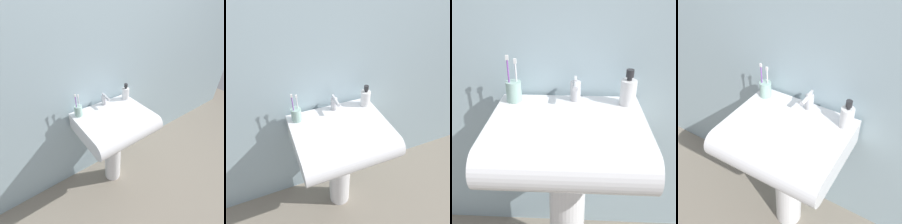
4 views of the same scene
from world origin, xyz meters
TOP-DOWN VIEW (x-y plane):
  - wall_back at (0.00, 0.27)m, footprint 5.00×0.05m
  - sink_pedestal at (0.00, 0.00)m, footprint 0.16×0.16m
  - sink_basin at (0.00, -0.06)m, footprint 0.61×0.52m
  - faucet at (0.03, 0.17)m, footprint 0.05×0.12m
  - toothbrush_cup at (-0.24, 0.15)m, footprint 0.07×0.07m
  - soap_bottle at (0.25, 0.14)m, footprint 0.07×0.07m

SIDE VIEW (x-z plane):
  - sink_pedestal at x=0.00m, z-range 0.00..0.67m
  - sink_basin at x=0.00m, z-range 0.67..0.82m
  - toothbrush_cup at x=-0.24m, z-range 0.76..0.97m
  - faucet at x=0.03m, z-range 0.82..0.92m
  - soap_bottle at x=0.25m, z-range 0.80..0.96m
  - wall_back at x=0.00m, z-range 0.00..2.40m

